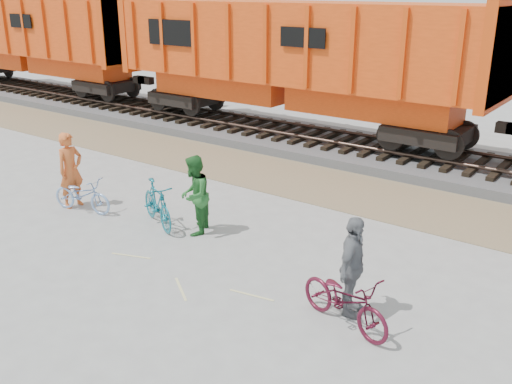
% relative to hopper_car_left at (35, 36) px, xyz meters
% --- Properties ---
extents(ground, '(120.00, 120.00, 0.00)m').
position_rel_hopper_car_left_xyz_m(ground, '(18.42, -9.00, -3.01)').
color(ground, '#9E9E99').
rests_on(ground, ground).
extents(gravel_strip, '(120.00, 3.00, 0.02)m').
position_rel_hopper_car_left_xyz_m(gravel_strip, '(18.42, -3.50, -3.00)').
color(gravel_strip, '#887554').
rests_on(gravel_strip, ground).
extents(ballast_bed, '(120.00, 4.00, 0.30)m').
position_rel_hopper_car_left_xyz_m(ballast_bed, '(18.42, 0.00, -2.86)').
color(ballast_bed, slate).
rests_on(ballast_bed, ground).
extents(track, '(120.00, 2.60, 0.24)m').
position_rel_hopper_car_left_xyz_m(track, '(18.42, 0.00, -2.53)').
color(track, black).
rests_on(track, ballast_bed).
extents(hopper_car_left, '(14.00, 3.13, 4.65)m').
position_rel_hopper_car_left_xyz_m(hopper_car_left, '(0.00, 0.00, 0.00)').
color(hopper_car_left, black).
rests_on(hopper_car_left, track).
extents(hopper_car_center, '(14.00, 3.13, 4.65)m').
position_rel_hopper_car_left_xyz_m(hopper_car_center, '(15.00, 0.00, 0.00)').
color(hopper_car_center, black).
rests_on(hopper_car_center, track).
extents(bicycle_blue, '(1.76, 0.92, 0.88)m').
position_rel_hopper_car_left_xyz_m(bicycle_blue, '(14.55, -8.77, -2.57)').
color(bicycle_blue, '#86A8DA').
rests_on(bicycle_blue, ground).
extents(bicycle_teal, '(1.83, 1.22, 1.07)m').
position_rel_hopper_car_left_xyz_m(bicycle_teal, '(16.70, -8.29, -2.47)').
color(bicycle_teal, '#116271').
rests_on(bicycle_teal, ground).
extents(bicycle_maroon, '(1.96, 1.12, 0.97)m').
position_rel_hopper_car_left_xyz_m(bicycle_maroon, '(22.24, -9.48, -2.52)').
color(bicycle_maroon, '#4D1022').
rests_on(bicycle_maroon, ground).
extents(person_solo, '(0.46, 0.70, 1.92)m').
position_rel_hopper_car_left_xyz_m(person_solo, '(14.05, -8.67, -2.04)').
color(person_solo, '#D35E29').
rests_on(person_solo, ground).
extents(person_man, '(1.01, 1.10, 1.82)m').
position_rel_hopper_car_left_xyz_m(person_man, '(17.70, -8.09, -2.10)').
color(person_man, '#256629').
rests_on(person_man, ground).
extents(person_woman, '(0.62, 1.11, 1.78)m').
position_rel_hopper_car_left_xyz_m(person_woman, '(22.14, -9.08, -2.11)').
color(person_woman, slate).
rests_on(person_woman, ground).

